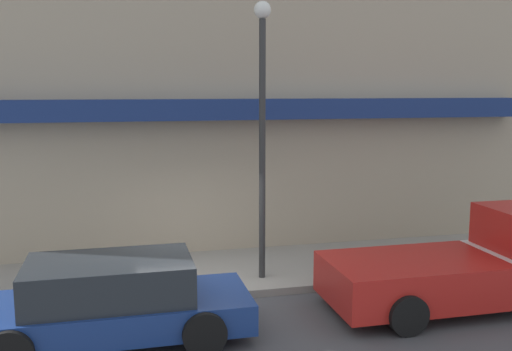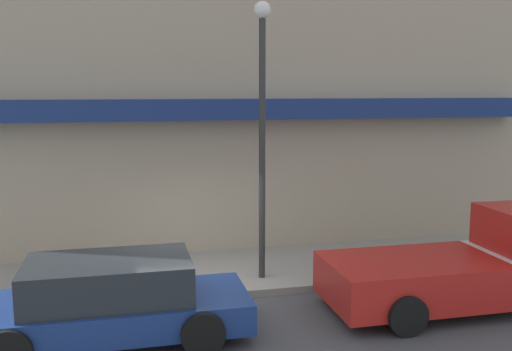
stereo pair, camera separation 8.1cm
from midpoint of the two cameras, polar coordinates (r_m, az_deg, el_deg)
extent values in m
plane|color=#424244|center=(11.83, -5.66, -12.54)|extent=(80.00, 80.00, 0.00)
cube|color=gray|center=(13.25, -6.62, -9.82)|extent=(36.00, 3.10, 0.16)
cube|color=tan|center=(15.66, -8.39, 13.48)|extent=(19.80, 3.00, 11.22)
cube|color=navy|center=(13.82, -7.52, 6.53)|extent=(18.22, 0.60, 0.50)
cube|color=#B21E19|center=(11.55, 15.12, -9.98)|extent=(3.31, 1.98, 0.80)
cylinder|color=black|center=(13.91, 23.41, -8.38)|extent=(0.73, 0.22, 0.73)
cylinder|color=black|center=(12.21, 10.27, -10.12)|extent=(0.73, 0.22, 0.73)
cylinder|color=black|center=(10.55, 14.73, -13.37)|extent=(0.73, 0.22, 0.73)
cube|color=navy|center=(10.29, -14.53, -13.25)|extent=(4.73, 1.80, 0.52)
cube|color=#23282D|center=(10.08, -14.66, -10.06)|extent=(2.75, 1.62, 0.68)
cylinder|color=black|center=(11.23, -6.78, -11.75)|extent=(0.73, 0.22, 0.73)
cylinder|color=black|center=(9.57, -5.43, -15.46)|extent=(0.73, 0.22, 0.73)
cylinder|color=black|center=(11.30, -22.07, -12.21)|extent=(0.73, 0.22, 0.73)
cylinder|color=red|center=(12.53, -7.67, -9.27)|extent=(0.18, 0.18, 0.53)
sphere|color=red|center=(12.43, -7.70, -7.77)|extent=(0.17, 0.17, 0.17)
cylinder|color=#2D2D2D|center=(12.15, 0.44, 2.34)|extent=(0.14, 0.14, 5.54)
sphere|color=silver|center=(12.19, 0.45, 16.25)|extent=(0.36, 0.36, 0.36)
camera|label=1|loc=(0.04, -90.18, -0.03)|focal=40.00mm
camera|label=2|loc=(0.04, 89.82, 0.03)|focal=40.00mm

